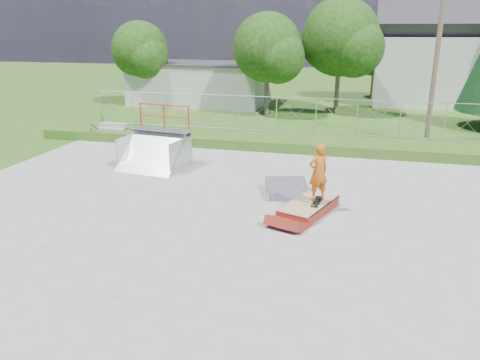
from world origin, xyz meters
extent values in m
plane|color=#275518|center=(0.00, 0.00, 0.00)|extent=(120.00, 120.00, 0.00)
cube|color=gray|center=(0.00, 0.00, 0.02)|extent=(20.00, 16.00, 0.04)
cube|color=#275518|center=(0.00, 9.50, 0.25)|extent=(24.00, 3.00, 0.50)
cube|color=maroon|center=(2.76, 0.99, 0.16)|extent=(1.79, 2.52, 0.32)
cube|color=tan|center=(2.76, 0.99, 0.33)|extent=(1.81, 2.54, 0.02)
cube|color=black|center=(3.01, 0.98, 0.39)|extent=(0.32, 0.82, 0.13)
imported|color=#BF5C14|center=(3.01, 0.98, 1.29)|extent=(0.79, 0.75, 1.81)
cube|color=beige|center=(-8.00, 22.00, 1.50)|extent=(10.00, 6.00, 3.00)
cube|color=beige|center=(9.00, 26.00, 2.50)|extent=(8.00, 6.00, 5.00)
cube|color=#313035|center=(9.00, 26.00, 5.90)|extent=(8.40, 6.08, 6.08)
cylinder|color=brown|center=(7.50, 12.00, 4.00)|extent=(0.24, 0.24, 8.00)
cylinder|color=brown|center=(-2.00, 18.00, 1.22)|extent=(0.30, 0.30, 2.45)
sphere|color=black|center=(-2.00, 18.00, 4.41)|extent=(4.48, 4.48, 4.48)
sphere|color=black|center=(-1.16, 17.44, 3.85)|extent=(3.36, 3.36, 3.36)
cylinder|color=brown|center=(2.50, 20.00, 1.40)|extent=(0.30, 0.30, 2.80)
sphere|color=black|center=(2.50, 20.00, 5.04)|extent=(5.12, 5.12, 5.12)
sphere|color=black|center=(3.46, 19.36, 4.40)|extent=(3.84, 3.84, 3.84)
cylinder|color=brown|center=(-12.00, 20.00, 1.14)|extent=(0.30, 0.30, 2.27)
sphere|color=black|center=(-12.00, 20.00, 4.10)|extent=(4.16, 4.16, 4.16)
sphere|color=black|center=(-11.22, 19.48, 3.58)|extent=(3.12, 3.12, 3.12)
cylinder|color=brown|center=(5.00, 28.00, 1.05)|extent=(0.30, 0.30, 2.10)
sphere|color=black|center=(5.00, 28.00, 3.78)|extent=(3.84, 3.84, 3.84)
sphere|color=black|center=(5.72, 27.52, 3.30)|extent=(2.88, 2.88, 2.88)
camera|label=1|loc=(4.08, -12.89, 5.55)|focal=35.00mm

